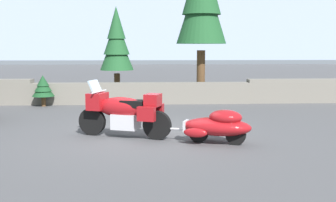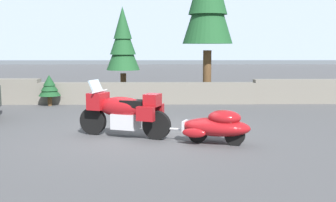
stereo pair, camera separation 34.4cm
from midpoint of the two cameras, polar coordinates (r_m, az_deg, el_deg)
name	(u,v)px [view 2 (the right image)]	position (r m, az deg, el deg)	size (l,w,h in m)	color
ground_plane	(139,135)	(10.10, -2.98, -4.67)	(80.00, 80.00, 0.00)	#4C4C4F
stone_guard_wall	(142,92)	(15.58, -2.93, 1.25)	(24.00, 0.56, 0.93)	slate
distant_ridgeline	(160,23)	(105.63, -1.01, 10.64)	(240.00, 80.00, 16.00)	#99A8BF
touring_motorcycle	(124,111)	(9.83, -5.10, -1.34)	(2.22, 1.21, 1.33)	black
car_shaped_trailer	(217,126)	(9.18, 7.72, -3.34)	(2.19, 1.18, 0.76)	black
pine_tree_secondary	(123,42)	(16.65, -5.60, 8.04)	(1.32, 1.32, 3.68)	brown
pine_sapling_near	(49,87)	(15.53, -15.28, 1.92)	(0.79, 0.79, 1.11)	brown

